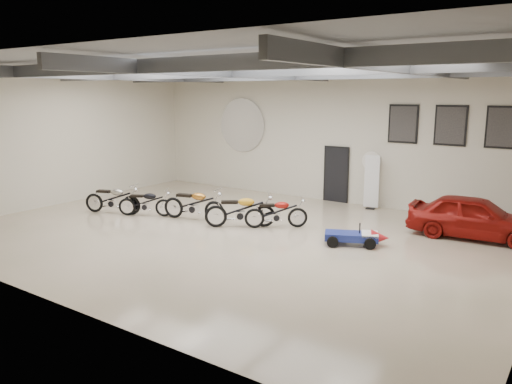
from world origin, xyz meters
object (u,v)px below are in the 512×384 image
Objects in this scene: motorcycle_gold at (194,203)px; motorcycle_silver at (112,198)px; motorcycle_yellow at (240,210)px; motorcycle_red at (276,212)px; motorcycle_black at (145,202)px; vintage_car at (475,217)px; go_kart at (357,234)px; banner_stand at (372,183)px.

motorcycle_silver is at bearing -175.73° from motorcycle_gold.
motorcycle_yellow is 1.12× the size of motorcycle_red.
motorcycle_red is at bearing -12.59° from motorcycle_black.
go_kart is at bearing 131.67° from vintage_car.
motorcycle_yellow is 0.59× the size of vintage_car.
motorcycle_silver reaches higher than motorcycle_black.
motorcycle_yellow is 6.95m from vintage_car.
banner_stand reaches higher than motorcycle_gold.
motorcycle_silver is 1.07× the size of motorcycle_red.
motorcycle_silver is at bearing 105.66° from vintage_car.
motorcycle_red is (4.52, 1.26, 0.02)m from motorcycle_black.
motorcycle_yellow reaches higher than motorcycle_red.
motorcycle_black is 0.50× the size of vintage_car.
motorcycle_silver is 8.68m from go_kart.
motorcycle_red is 2.85m from go_kart.
motorcycle_red reaches higher than motorcycle_black.
motorcycle_black is 1.05× the size of go_kart.
motorcycle_yellow is (4.77, 1.07, 0.02)m from motorcycle_silver.
motorcycle_black is 1.82m from motorcycle_gold.
vintage_car reaches higher than motorcycle_yellow.
motorcycle_red is (2.77, 0.74, -0.06)m from motorcycle_gold.
go_kart is (3.80, 0.31, -0.24)m from motorcycle_yellow.
motorcycle_gold is at bearing 106.58° from vintage_car.
motorcycle_yellow is at bearing -17.34° from motorcycle_black.
motorcycle_yellow reaches higher than motorcycle_silver.
motorcycle_gold is 8.68m from vintage_car.
banner_stand is at bearing 60.87° from vintage_car.
motorcycle_gold is 1.13× the size of motorcycle_red.
motorcycle_black is 4.69m from motorcycle_red.
motorcycle_black is 3.61m from motorcycle_yellow.
motorcycle_silver is 1.28m from motorcycle_black.
motorcycle_yellow is at bearing 110.57° from vintage_car.
vintage_car reaches higher than motorcycle_red.
motorcycle_gold is (1.74, 0.52, 0.08)m from motorcycle_black.
motorcycle_silver is (-7.21, -5.78, -0.43)m from banner_stand.
banner_stand is at bearing 13.83° from motorcycle_black.
motorcycle_gold is at bearing -2.48° from motorcycle_silver.
motorcycle_yellow is at bearing 172.57° from motorcycle_red.
motorcycle_gold is at bearing 160.44° from go_kart.
vintage_car reaches higher than motorcycle_silver.
vintage_car is (3.88, -1.82, -0.34)m from banner_stand.
go_kart is at bearing -20.50° from motorcycle_black.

